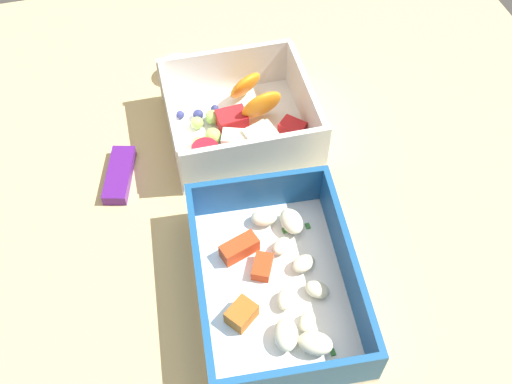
{
  "coord_description": "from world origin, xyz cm",
  "views": [
    {
      "loc": [
        -34.89,
        9.75,
        50.3
      ],
      "look_at": [
        -1.23,
        0.82,
        4.0
      ],
      "focal_mm": 41.24,
      "sensor_mm": 36.0,
      "label": 1
    }
  ],
  "objects_px": {
    "pasta_container": "(276,282)",
    "paper_cup_liner": "(178,70)",
    "candy_bar": "(120,175)",
    "fruit_bowl": "(240,121)"
  },
  "relations": [
    {
      "from": "candy_bar",
      "to": "paper_cup_liner",
      "type": "relative_size",
      "value": 1.92
    },
    {
      "from": "candy_bar",
      "to": "paper_cup_liner",
      "type": "bearing_deg",
      "value": -32.24
    },
    {
      "from": "paper_cup_liner",
      "to": "pasta_container",
      "type": "bearing_deg",
      "value": -173.79
    },
    {
      "from": "pasta_container",
      "to": "candy_bar",
      "type": "height_order",
      "value": "pasta_container"
    },
    {
      "from": "paper_cup_liner",
      "to": "candy_bar",
      "type": "bearing_deg",
      "value": 147.76
    },
    {
      "from": "pasta_container",
      "to": "paper_cup_liner",
      "type": "relative_size",
      "value": 5.61
    },
    {
      "from": "pasta_container",
      "to": "fruit_bowl",
      "type": "distance_m",
      "value": 0.2
    },
    {
      "from": "pasta_container",
      "to": "paper_cup_liner",
      "type": "xyz_separation_m",
      "value": [
        0.31,
        0.03,
        -0.01
      ]
    },
    {
      "from": "pasta_container",
      "to": "candy_bar",
      "type": "xyz_separation_m",
      "value": [
        0.17,
        0.12,
        -0.01
      ]
    },
    {
      "from": "fruit_bowl",
      "to": "candy_bar",
      "type": "xyz_separation_m",
      "value": [
        -0.03,
        0.14,
        -0.01
      ]
    }
  ]
}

